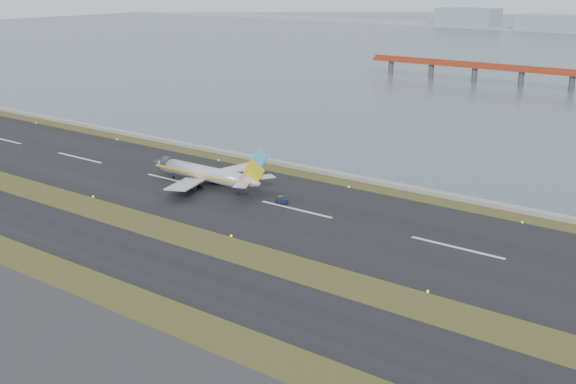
{
  "coord_description": "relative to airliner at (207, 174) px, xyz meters",
  "views": [
    {
      "loc": [
        94.59,
        -96.91,
        52.48
      ],
      "look_at": [
        3.78,
        22.0,
        6.92
      ],
      "focal_mm": 45.0,
      "sensor_mm": 36.0,
      "label": 1
    }
  ],
  "objects": [
    {
      "name": "airliner",
      "position": [
        0.0,
        0.0,
        0.0
      ],
      "size": [
        38.52,
        32.89,
        12.8
      ],
      "color": "silver",
      "rests_on": "ground"
    },
    {
      "name": "runway_strip",
      "position": [
        29.04,
        -1.14,
        -3.41
      ],
      "size": [
        1000.0,
        45.0,
        0.1
      ],
      "primitive_type": "cube",
      "color": "black",
      "rests_on": "ground"
    },
    {
      "name": "pushback_tug",
      "position": [
        23.63,
        0.42,
        -2.58
      ],
      "size": [
        3.05,
        2.1,
        1.8
      ],
      "rotation": [
        0.0,
        0.0,
        -0.18
      ],
      "color": "#161B3D",
      "rests_on": "ground"
    },
    {
      "name": "taxiway_strip",
      "position": [
        29.04,
        -43.14,
        -3.41
      ],
      "size": [
        1000.0,
        18.0,
        0.1
      ],
      "primitive_type": "cube",
      "color": "black",
      "rests_on": "ground"
    },
    {
      "name": "seawall",
      "position": [
        29.04,
        28.86,
        -2.96
      ],
      "size": [
        1000.0,
        2.5,
        1.0
      ],
      "primitive_type": "cube",
      "color": "#989892",
      "rests_on": "ground"
    },
    {
      "name": "ground",
      "position": [
        29.04,
        -31.14,
        -3.46
      ],
      "size": [
        1000.0,
        1000.0,
        0.0
      ],
      "primitive_type": "plane",
      "color": "#34491A",
      "rests_on": "ground"
    }
  ]
}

